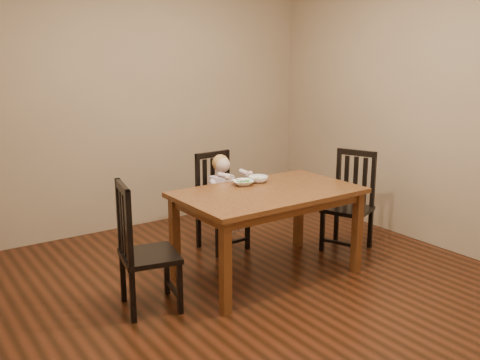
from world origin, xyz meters
TOP-DOWN VIEW (x-y plane):
  - room at (0.00, 0.00)m, footprint 4.01×4.01m
  - dining_table at (0.22, 0.11)m, footprint 1.49×0.90m
  - chair_child at (0.25, 0.90)m, footprint 0.41×0.40m
  - chair_left at (-0.90, 0.14)m, footprint 0.47×0.49m
  - chair_right at (1.26, 0.19)m, footprint 0.51×0.52m
  - toddler at (0.25, 0.86)m, footprint 0.29×0.36m
  - bowl_peas at (0.15, 0.37)m, footprint 0.22×0.22m
  - bowl_veg at (0.32, 0.38)m, footprint 0.18×0.18m
  - fork at (0.11, 0.35)m, footprint 0.11×0.08m

SIDE VIEW (x-z plane):
  - chair_child at x=0.25m, z-range -0.02..0.90m
  - chair_right at x=1.26m, z-range -0.02..0.92m
  - chair_left at x=-0.90m, z-range -0.02..0.94m
  - toddler at x=0.25m, z-range 0.33..0.80m
  - dining_table at x=0.22m, z-range 0.28..1.03m
  - bowl_peas at x=0.15m, z-range 0.74..0.79m
  - bowl_veg at x=0.32m, z-range 0.74..0.80m
  - fork at x=0.11m, z-range 0.76..0.81m
  - room at x=0.00m, z-range 0.00..2.71m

